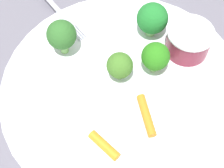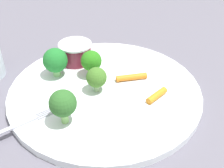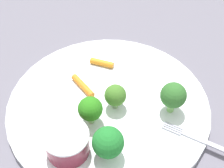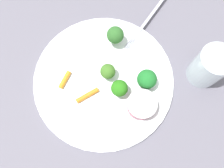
{
  "view_description": "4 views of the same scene",
  "coord_description": "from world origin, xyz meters",
  "px_view_note": "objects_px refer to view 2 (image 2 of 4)",
  "views": [
    {
      "loc": [
        0.02,
        -0.21,
        0.37
      ],
      "look_at": [
        -0.01,
        -0.01,
        0.03
      ],
      "focal_mm": 53.18,
      "sensor_mm": 36.0,
      "label": 1
    },
    {
      "loc": [
        -0.36,
        -0.08,
        0.29
      ],
      "look_at": [
        0.0,
        -0.01,
        0.02
      ],
      "focal_mm": 46.11,
      "sensor_mm": 36.0,
      "label": 2
    },
    {
      "loc": [
        0.07,
        0.29,
        0.37
      ],
      "look_at": [
        -0.01,
        -0.02,
        0.03
      ],
      "focal_mm": 48.5,
      "sensor_mm": 36.0,
      "label": 3
    },
    {
      "loc": [
        0.16,
        -0.01,
        0.5
      ],
      "look_at": [
        0.02,
        0.02,
        0.02
      ],
      "focal_mm": 36.85,
      "sensor_mm": 36.0,
      "label": 4
    }
  ],
  "objects_px": {
    "broccoli_floret_1": "(63,104)",
    "carrot_stick_0": "(157,95)",
    "plate": "(105,91)",
    "broccoli_floret_3": "(55,61)",
    "sauce_cup": "(76,53)",
    "carrot_stick_1": "(131,77)",
    "broccoli_floret_0": "(96,78)",
    "broccoli_floret_2": "(91,61)"
  },
  "relations": [
    {
      "from": "plate",
      "to": "sauce_cup",
      "type": "distance_m",
      "value": 0.1
    },
    {
      "from": "sauce_cup",
      "to": "broccoli_floret_3",
      "type": "height_order",
      "value": "broccoli_floret_3"
    },
    {
      "from": "plate",
      "to": "broccoli_floret_3",
      "type": "bearing_deg",
      "value": 75.34
    },
    {
      "from": "sauce_cup",
      "to": "carrot_stick_1",
      "type": "height_order",
      "value": "sauce_cup"
    },
    {
      "from": "plate",
      "to": "sauce_cup",
      "type": "bearing_deg",
      "value": 43.25
    },
    {
      "from": "plate",
      "to": "sauce_cup",
      "type": "height_order",
      "value": "sauce_cup"
    },
    {
      "from": "broccoli_floret_0",
      "to": "carrot_stick_0",
      "type": "relative_size",
      "value": 1.03
    },
    {
      "from": "plate",
      "to": "broccoli_floret_2",
      "type": "bearing_deg",
      "value": 41.37
    },
    {
      "from": "broccoli_floret_3",
      "to": "carrot_stick_1",
      "type": "relative_size",
      "value": 0.96
    },
    {
      "from": "broccoli_floret_2",
      "to": "carrot_stick_1",
      "type": "height_order",
      "value": "broccoli_floret_2"
    },
    {
      "from": "broccoli_floret_0",
      "to": "carrot_stick_1",
      "type": "xyz_separation_m",
      "value": [
        0.04,
        -0.05,
        -0.02
      ]
    },
    {
      "from": "broccoli_floret_1",
      "to": "carrot_stick_1",
      "type": "xyz_separation_m",
      "value": [
        0.12,
        -0.08,
        -0.03
      ]
    },
    {
      "from": "sauce_cup",
      "to": "broccoli_floret_1",
      "type": "height_order",
      "value": "broccoli_floret_1"
    },
    {
      "from": "plate",
      "to": "broccoli_floret_1",
      "type": "xyz_separation_m",
      "value": [
        -0.09,
        0.04,
        0.04
      ]
    },
    {
      "from": "broccoli_floret_0",
      "to": "carrot_stick_0",
      "type": "height_order",
      "value": "broccoli_floret_0"
    },
    {
      "from": "sauce_cup",
      "to": "carrot_stick_0",
      "type": "distance_m",
      "value": 0.17
    },
    {
      "from": "carrot_stick_0",
      "to": "broccoli_floret_1",
      "type": "bearing_deg",
      "value": 121.52
    },
    {
      "from": "broccoli_floret_2",
      "to": "carrot_stick_0",
      "type": "relative_size",
      "value": 1.14
    },
    {
      "from": "broccoli_floret_1",
      "to": "broccoli_floret_3",
      "type": "xyz_separation_m",
      "value": [
        0.11,
        0.05,
        -0.0
      ]
    },
    {
      "from": "carrot_stick_1",
      "to": "sauce_cup",
      "type": "bearing_deg",
      "value": 69.14
    },
    {
      "from": "broccoli_floret_0",
      "to": "broccoli_floret_1",
      "type": "xyz_separation_m",
      "value": [
        -0.08,
        0.03,
        0.01
      ]
    },
    {
      "from": "plate",
      "to": "sauce_cup",
      "type": "relative_size",
      "value": 5.16
    },
    {
      "from": "broccoli_floret_0",
      "to": "carrot_stick_1",
      "type": "bearing_deg",
      "value": -51.86
    },
    {
      "from": "broccoli_floret_1",
      "to": "carrot_stick_0",
      "type": "distance_m",
      "value": 0.15
    },
    {
      "from": "carrot_stick_0",
      "to": "carrot_stick_1",
      "type": "bearing_deg",
      "value": 46.48
    },
    {
      "from": "broccoli_floret_0",
      "to": "broccoli_floret_1",
      "type": "bearing_deg",
      "value": 160.11
    },
    {
      "from": "broccoli_floret_3",
      "to": "carrot_stick_1",
      "type": "distance_m",
      "value": 0.13
    },
    {
      "from": "plate",
      "to": "broccoli_floret_3",
      "type": "height_order",
      "value": "broccoli_floret_3"
    },
    {
      "from": "sauce_cup",
      "to": "carrot_stick_0",
      "type": "relative_size",
      "value": 1.47
    },
    {
      "from": "broccoli_floret_2",
      "to": "sauce_cup",
      "type": "bearing_deg",
      "value": 44.73
    },
    {
      "from": "plate",
      "to": "broccoli_floret_3",
      "type": "xyz_separation_m",
      "value": [
        0.02,
        0.09,
        0.04
      ]
    },
    {
      "from": "broccoli_floret_1",
      "to": "carrot_stick_0",
      "type": "bearing_deg",
      "value": -58.48
    },
    {
      "from": "sauce_cup",
      "to": "broccoli_floret_0",
      "type": "relative_size",
      "value": 1.43
    },
    {
      "from": "sauce_cup",
      "to": "broccoli_floret_1",
      "type": "xyz_separation_m",
      "value": [
        -0.16,
        -0.03,
        0.01
      ]
    },
    {
      "from": "broccoli_floret_1",
      "to": "broccoli_floret_3",
      "type": "distance_m",
      "value": 0.12
    },
    {
      "from": "carrot_stick_1",
      "to": "broccoli_floret_0",
      "type": "bearing_deg",
      "value": 128.14
    },
    {
      "from": "broccoli_floret_0",
      "to": "carrot_stick_0",
      "type": "xyz_separation_m",
      "value": [
        -0.0,
        -0.1,
        -0.02
      ]
    },
    {
      "from": "sauce_cup",
      "to": "carrot_stick_1",
      "type": "relative_size",
      "value": 1.14
    },
    {
      "from": "sauce_cup",
      "to": "carrot_stick_0",
      "type": "height_order",
      "value": "sauce_cup"
    },
    {
      "from": "carrot_stick_1",
      "to": "broccoli_floret_1",
      "type": "bearing_deg",
      "value": 146.19
    },
    {
      "from": "sauce_cup",
      "to": "broccoli_floret_2",
      "type": "bearing_deg",
      "value": -135.27
    },
    {
      "from": "broccoli_floret_1",
      "to": "broccoli_floret_2",
      "type": "relative_size",
      "value": 1.13
    }
  ]
}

